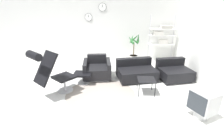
{
  "coord_description": "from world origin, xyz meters",
  "views": [
    {
      "loc": [
        0.52,
        -4.26,
        2.35
      ],
      "look_at": [
        0.36,
        0.36,
        0.55
      ],
      "focal_mm": 28.0,
      "sensor_mm": 36.0,
      "label": 1
    }
  ],
  "objects": [
    {
      "name": "armchair_red",
      "position": [
        -0.15,
        1.09,
        0.27
      ],
      "size": [
        0.97,
        0.96,
        0.71
      ],
      "rotation": [
        0.0,
        0.0,
        3.26
      ],
      "color": "silver",
      "rests_on": "ground_plane"
    },
    {
      "name": "side_table",
      "position": [
        1.3,
        0.04,
        0.38
      ],
      "size": [
        0.46,
        0.46,
        0.42
      ],
      "color": "black",
      "rests_on": "ground_plane"
    },
    {
      "name": "ground_plane",
      "position": [
        0.0,
        0.0,
        0.0
      ],
      "size": [
        12.0,
        12.0,
        0.0
      ],
      "primitive_type": "plane",
      "color": "silver"
    },
    {
      "name": "couch_second",
      "position": [
        2.34,
        1.04,
        0.23
      ],
      "size": [
        1.12,
        1.05,
        0.63
      ],
      "rotation": [
        0.0,
        0.0,
        3.37
      ],
      "color": "black",
      "rests_on": "ground_plane"
    },
    {
      "name": "wall_right",
      "position": [
        3.0,
        0.0,
        1.4
      ],
      "size": [
        0.06,
        12.0,
        2.8
      ],
      "color": "silver",
      "rests_on": "ground_plane"
    },
    {
      "name": "lounge_chair",
      "position": [
        -1.2,
        -0.18,
        0.75
      ],
      "size": [
        1.07,
        1.14,
        1.28
      ],
      "rotation": [
        0.0,
        0.0,
        -0.7
      ],
      "color": "#BCBCC1",
      "rests_on": "ground_plane"
    },
    {
      "name": "potted_plant",
      "position": [
        1.18,
        2.7,
        0.44
      ],
      "size": [
        0.53,
        0.54,
        1.25
      ],
      "color": "silver",
      "rests_on": "ground_plane"
    },
    {
      "name": "ottoman",
      "position": [
        -0.54,
        0.61,
        0.26
      ],
      "size": [
        0.54,
        0.46,
        0.34
      ],
      "color": "#BCBCC1",
      "rests_on": "ground_plane"
    },
    {
      "name": "wall_back",
      "position": [
        -0.0,
        3.21,
        1.4
      ],
      "size": [
        12.0,
        0.09,
        2.8
      ],
      "color": "silver",
      "rests_on": "ground_plane"
    },
    {
      "name": "shelf_unit",
      "position": [
        2.3,
        2.87,
        1.11
      ],
      "size": [
        1.04,
        0.28,
        1.89
      ],
      "color": "#BCBCC1",
      "rests_on": "ground_plane"
    },
    {
      "name": "couch_low",
      "position": [
        1.12,
        1.0,
        0.23
      ],
      "size": [
        1.35,
        1.11,
        0.63
      ],
      "rotation": [
        0.0,
        0.0,
        3.37
      ],
      "color": "black",
      "rests_on": "ground_plane"
    },
    {
      "name": "crt_television",
      "position": [
        2.34,
        -1.01,
        0.36
      ],
      "size": [
        0.59,
        0.63,
        0.64
      ],
      "rotation": [
        0.0,
        0.0,
        2.05
      ],
      "color": "#B7B7B7",
      "rests_on": "ground_plane"
    },
    {
      "name": "round_rug",
      "position": [
        0.06,
        -0.04,
        0.0
      ],
      "size": [
        1.9,
        1.9,
        0.01
      ],
      "color": "gray",
      "rests_on": "ground_plane"
    }
  ]
}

